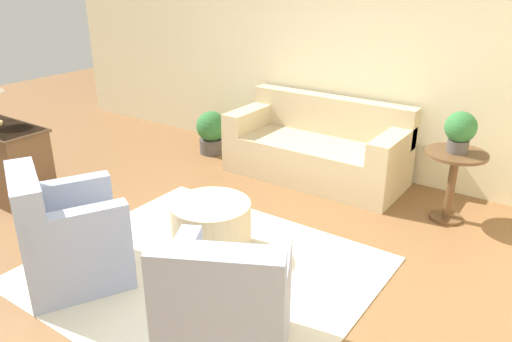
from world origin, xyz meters
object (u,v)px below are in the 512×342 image
dresser (2,160)px  potted_plant_floor (212,131)px  couch (317,150)px  ottoman_table (211,221)px  armchair_right (226,313)px  side_table (453,174)px  potted_plant_on_side_table (460,130)px  armchair_left (67,238)px

dresser → potted_plant_floor: dresser is taller
potted_plant_floor → dresser: bearing=-112.4°
couch → ottoman_table: bearing=-88.1°
armchair_right → side_table: (0.60, 2.79, 0.11)m
side_table → dresser: (-4.10, -2.20, -0.07)m
potted_plant_on_side_table → potted_plant_floor: potted_plant_on_side_table is taller
armchair_left → dresser: (-1.92, 0.58, 0.04)m
potted_plant_on_side_table → side_table: bearing=180.0°
couch → potted_plant_floor: 1.55m
couch → armchair_right: bearing=-71.7°
ottoman_table → potted_plant_floor: size_ratio=1.21×
armchair_left → potted_plant_on_side_table: 3.58m
armchair_right → dresser: size_ratio=0.83×
couch → ottoman_table: couch is taller
ottoman_table → potted_plant_on_side_table: size_ratio=1.75×
armchair_left → armchair_right: bearing=0.0°
ottoman_table → couch: bearing=91.9°
armchair_left → potted_plant_on_side_table: (2.18, 2.79, 0.55)m
ottoman_table → dresser: size_ratio=0.56×
side_table → ottoman_table: bearing=-130.0°
couch → ottoman_table: size_ratio=2.99×
armchair_left → ottoman_table: 1.17m
couch → potted_plant_floor: couch is taller
couch → armchair_left: bearing=-101.0°
armchair_left → potted_plant_on_side_table: size_ratio=2.57×
couch → armchair_right: armchair_right is taller
couch → armchair_left: armchair_left is taller
couch → armchair_left: 3.06m
couch → side_table: couch is taller
armchair_right → ottoman_table: bearing=133.7°
armchair_right → potted_plant_floor: (-2.54, 2.92, -0.08)m
side_table → dresser: size_ratio=0.58×
side_table → potted_plant_on_side_table: 0.44m
armchair_left → ottoman_table: armchair_left is taller
ottoman_table → dresser: dresser is taller
armchair_right → potted_plant_floor: 3.87m
side_table → armchair_right: bearing=-102.2°
dresser → potted_plant_on_side_table: 4.68m
couch → ottoman_table: 2.04m
couch → armchair_right: 3.17m
armchair_right → side_table: size_ratio=1.43×
potted_plant_on_side_table → potted_plant_floor: size_ratio=0.69×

